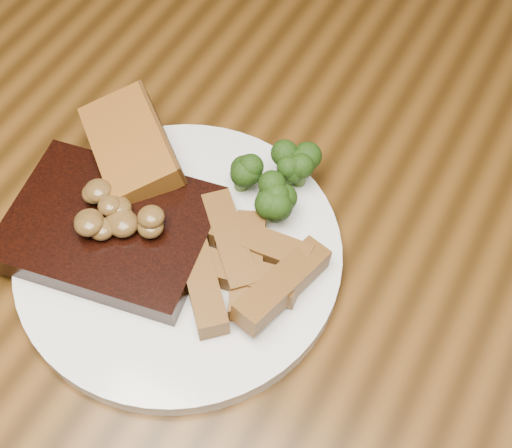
{
  "coord_description": "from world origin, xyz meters",
  "views": [
    {
      "loc": [
        0.16,
        -0.29,
        1.29
      ],
      "look_at": [
        -0.0,
        0.0,
        0.78
      ],
      "focal_mm": 50.0,
      "sensor_mm": 36.0,
      "label": 1
    }
  ],
  "objects_px": {
    "plate": "(179,255)",
    "steak": "(110,228)",
    "dining_table": "(257,293)",
    "garlic_bread": "(133,160)",
    "potato_wedges": "(259,281)"
  },
  "relations": [
    {
      "from": "plate",
      "to": "steak",
      "type": "relative_size",
      "value": 1.65
    },
    {
      "from": "dining_table",
      "to": "garlic_bread",
      "type": "relative_size",
      "value": 14.19
    },
    {
      "from": "garlic_bread",
      "to": "potato_wedges",
      "type": "xyz_separation_m",
      "value": [
        0.16,
        -0.05,
        -0.0
      ]
    },
    {
      "from": "plate",
      "to": "potato_wedges",
      "type": "relative_size",
      "value": 2.27
    },
    {
      "from": "dining_table",
      "to": "plate",
      "type": "xyz_separation_m",
      "value": [
        -0.05,
        -0.05,
        0.1
      ]
    },
    {
      "from": "plate",
      "to": "garlic_bread",
      "type": "relative_size",
      "value": 2.51
    },
    {
      "from": "garlic_bread",
      "to": "potato_wedges",
      "type": "distance_m",
      "value": 0.17
    },
    {
      "from": "plate",
      "to": "steak",
      "type": "height_order",
      "value": "steak"
    },
    {
      "from": "steak",
      "to": "potato_wedges",
      "type": "xyz_separation_m",
      "value": [
        0.14,
        0.02,
        -0.0
      ]
    },
    {
      "from": "garlic_bread",
      "to": "plate",
      "type": "bearing_deg",
      "value": 4.88
    },
    {
      "from": "plate",
      "to": "potato_wedges",
      "type": "height_order",
      "value": "potato_wedges"
    },
    {
      "from": "steak",
      "to": "garlic_bread",
      "type": "height_order",
      "value": "same"
    },
    {
      "from": "dining_table",
      "to": "plate",
      "type": "height_order",
      "value": "plate"
    },
    {
      "from": "dining_table",
      "to": "potato_wedges",
      "type": "bearing_deg",
      "value": -59.77
    },
    {
      "from": "garlic_bread",
      "to": "steak",
      "type": "bearing_deg",
      "value": -31.67
    }
  ]
}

